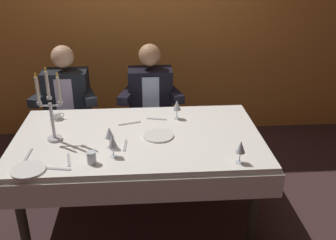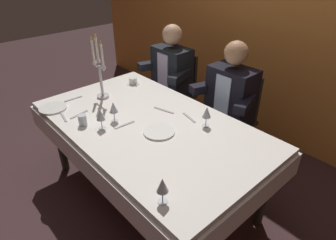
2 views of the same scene
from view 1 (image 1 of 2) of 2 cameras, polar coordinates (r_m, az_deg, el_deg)
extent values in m
plane|color=#3C2728|center=(3.40, -4.02, -13.46)|extent=(12.00, 12.00, 0.00)
cube|color=orange|center=(4.40, -4.70, 14.88)|extent=(6.00, 0.12, 2.70)
cube|color=white|center=(3.01, -4.42, -2.62)|extent=(1.90, 1.10, 0.04)
cube|color=white|center=(3.06, -4.36, -4.45)|extent=(1.94, 1.14, 0.18)
cylinder|color=#2E2A22|center=(2.97, -20.82, -13.17)|extent=(0.07, 0.07, 0.70)
cylinder|color=#2E2A22|center=(2.95, 12.56, -12.30)|extent=(0.07, 0.07, 0.70)
cylinder|color=#2E2A22|center=(3.67, -17.36, -4.97)|extent=(0.07, 0.07, 0.70)
cylinder|color=#2E2A22|center=(3.65, 8.96, -4.23)|extent=(0.07, 0.07, 0.70)
cylinder|color=silver|center=(3.04, -16.36, -2.65)|extent=(0.11, 0.11, 0.02)
cylinder|color=silver|center=(2.98, -16.70, -0.08)|extent=(0.02, 0.02, 0.28)
cylinder|color=silver|center=(2.91, -17.12, 3.13)|extent=(0.04, 0.04, 0.02)
cylinder|color=white|center=(2.88, -17.38, 5.06)|extent=(0.02, 0.02, 0.19)
ellipsoid|color=yellow|center=(2.84, -17.66, 7.16)|extent=(0.02, 0.02, 0.03)
cylinder|color=silver|center=(2.92, -16.26, 2.07)|extent=(0.07, 0.01, 0.01)
cylinder|color=silver|center=(2.91, -15.59, 2.46)|extent=(0.04, 0.04, 0.02)
cylinder|color=white|center=(2.87, -15.82, 4.38)|extent=(0.02, 0.02, 0.19)
ellipsoid|color=yellow|center=(2.84, -16.08, 6.47)|extent=(0.02, 0.02, 0.03)
cylinder|color=silver|center=(2.94, -17.69, 2.02)|extent=(0.07, 0.01, 0.01)
cylinder|color=silver|center=(2.94, -18.45, 2.35)|extent=(0.04, 0.04, 0.02)
cylinder|color=white|center=(2.91, -18.72, 4.24)|extent=(0.02, 0.02, 0.19)
ellipsoid|color=yellow|center=(2.87, -19.02, 6.31)|extent=(0.02, 0.02, 0.03)
cylinder|color=white|center=(2.70, -19.97, -6.91)|extent=(0.23, 0.23, 0.01)
cylinder|color=white|center=(2.97, -1.43, -2.30)|extent=(0.24, 0.24, 0.01)
cylinder|color=silver|center=(2.68, 10.48, -6.15)|extent=(0.06, 0.06, 0.00)
cylinder|color=silver|center=(2.66, 10.55, -5.42)|extent=(0.01, 0.01, 0.07)
cone|color=silver|center=(2.62, 10.68, -3.90)|extent=(0.07, 0.07, 0.08)
cylinder|color=silver|center=(2.73, -8.04, -5.30)|extent=(0.06, 0.06, 0.00)
cylinder|color=silver|center=(2.71, -8.09, -4.58)|extent=(0.01, 0.01, 0.07)
cone|color=silver|center=(2.67, -8.19, -3.08)|extent=(0.07, 0.07, 0.08)
cylinder|color=maroon|center=(2.69, -8.16, -3.54)|extent=(0.04, 0.04, 0.03)
cylinder|color=silver|center=(3.27, 1.31, 0.28)|extent=(0.06, 0.06, 0.00)
cylinder|color=silver|center=(3.26, 1.31, 0.91)|extent=(0.01, 0.01, 0.07)
cone|color=silver|center=(3.23, 1.33, 2.21)|extent=(0.07, 0.07, 0.08)
cylinder|color=silver|center=(2.85, -8.51, -3.99)|extent=(0.06, 0.06, 0.00)
cylinder|color=silver|center=(2.83, -8.56, -3.29)|extent=(0.01, 0.01, 0.07)
cone|color=silver|center=(2.79, -8.66, -1.84)|extent=(0.07, 0.07, 0.08)
cylinder|color=#E0D172|center=(2.80, -8.63, -2.29)|extent=(0.04, 0.04, 0.03)
cylinder|color=silver|center=(2.66, -11.24, -5.47)|extent=(0.06, 0.06, 0.09)
cylinder|color=white|center=(3.40, -16.16, 0.20)|extent=(0.12, 0.12, 0.01)
cylinder|color=white|center=(3.38, -16.22, 0.67)|extent=(0.08, 0.08, 0.05)
torus|color=white|center=(3.37, -15.40, 0.74)|extent=(0.04, 0.01, 0.04)
cube|color=#B7B7BC|center=(2.75, -14.48, -5.72)|extent=(0.05, 0.17, 0.01)
cube|color=#B7B7BC|center=(2.89, -19.93, -4.83)|extent=(0.02, 0.17, 0.01)
cube|color=#B7B7BC|center=(2.86, -6.37, -3.73)|extent=(0.03, 0.17, 0.01)
cube|color=#B7B7BC|center=(3.26, -1.67, 0.16)|extent=(0.17, 0.05, 0.01)
cube|color=#B7B7BC|center=(2.66, -15.88, -6.96)|extent=(0.17, 0.05, 0.01)
cube|color=#B7B7BC|center=(3.19, -5.69, -0.49)|extent=(0.19, 0.07, 0.01)
cylinder|color=#2E2A22|center=(3.97, -16.84, -4.81)|extent=(0.04, 0.04, 0.42)
cylinder|color=#2E2A22|center=(3.90, -11.67, -4.74)|extent=(0.04, 0.04, 0.42)
cylinder|color=#2E2A22|center=(4.28, -15.89, -2.45)|extent=(0.04, 0.04, 0.42)
cylinder|color=#2E2A22|center=(4.22, -11.11, -2.34)|extent=(0.04, 0.04, 0.42)
cube|color=#2E2A22|center=(3.99, -14.21, -0.63)|extent=(0.42, 0.42, 0.04)
cube|color=#2E2A22|center=(4.07, -14.15, 3.57)|extent=(0.38, 0.04, 0.44)
cube|color=black|center=(3.88, -14.66, 3.25)|extent=(0.42, 0.26, 0.54)
cube|color=#BAB1D8|center=(3.74, -15.04, 2.92)|extent=(0.16, 0.01, 0.40)
sphere|color=tan|center=(3.75, -15.32, 9.00)|extent=(0.21, 0.21, 0.21)
cube|color=black|center=(3.82, -18.21, 3.11)|extent=(0.19, 0.34, 0.08)
cube|color=black|center=(3.73, -11.65, 3.39)|extent=(0.19, 0.34, 0.08)
cylinder|color=#2E2A22|center=(3.87, -5.06, -4.59)|extent=(0.04, 0.04, 0.42)
cylinder|color=#2E2A22|center=(3.87, 0.29, -4.42)|extent=(0.04, 0.04, 0.42)
cylinder|color=#2E2A22|center=(4.18, -5.01, -2.18)|extent=(0.04, 0.04, 0.42)
cylinder|color=#2E2A22|center=(4.19, -0.08, -2.03)|extent=(0.04, 0.04, 0.42)
cube|color=#2E2A22|center=(3.92, -2.53, -0.29)|extent=(0.42, 0.42, 0.04)
cube|color=#2E2A22|center=(4.00, -2.67, 3.97)|extent=(0.38, 0.04, 0.44)
cube|color=black|center=(3.81, -2.61, 3.66)|extent=(0.42, 0.26, 0.54)
cube|color=#AEC4E9|center=(3.67, -2.55, 3.34)|extent=(0.16, 0.01, 0.40)
sphere|color=tan|center=(3.68, -2.73, 9.56)|extent=(0.21, 0.21, 0.21)
cube|color=black|center=(3.70, -5.99, 3.58)|extent=(0.19, 0.34, 0.08)
cube|color=black|center=(3.71, 0.83, 3.78)|extent=(0.19, 0.34, 0.08)
camera|label=2|loc=(2.12, 42.14, 13.80)|focal=31.06mm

